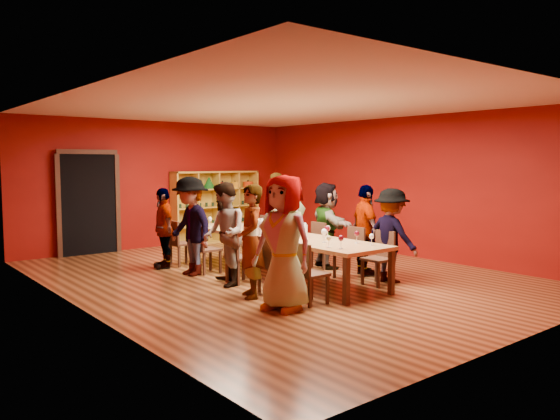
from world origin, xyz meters
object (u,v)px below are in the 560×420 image
object	(u,v)px
chair_person_left_1	(270,262)
chair_person_left_3	(203,246)
person_left_0	(283,243)
chair_person_left_2	(237,254)
person_right_3	(291,219)
chair_person_right_1	(352,250)
person_right_2	(326,225)
person_left_3	(191,226)
person_left_1	(251,241)
wine_bottle	(232,220)
spittoon_bowl	(287,232)
chair_person_left_0	(307,270)
chair_person_right_2	(314,243)
person_right_0	(391,236)
person_right_4	(278,214)
chair_person_left_4	(179,241)
person_left_4	(163,228)
shelving_unit	(215,203)
chair_person_right_4	(262,234)
chair_person_right_0	(381,255)
person_left_2	(224,234)
person_right_1	(365,230)
chair_person_right_3	(282,238)
tasting_table	(278,237)

from	to	relation	value
chair_person_left_1	chair_person_left_3	xyz separation A→B (m)	(0.00, 1.99, 0.00)
person_left_0	chair_person_left_2	distance (m)	1.85
chair_person_left_3	person_right_3	world-z (taller)	person_right_3
chair_person_right_1	person_right_2	size ratio (longest dim) A/B	0.54
chair_person_left_3	person_left_3	bearing A→B (deg)	180.00
person_left_1	wine_bottle	distance (m)	2.80
chair_person_left_1	spittoon_bowl	size ratio (longest dim) A/B	2.87
chair_person_left_0	chair_person_right_2	bearing A→B (deg)	45.13
person_right_0	person_right_4	xyz separation A→B (m)	(0.17, 3.28, 0.11)
chair_person_left_4	person_left_4	distance (m)	0.42
shelving_unit	person_left_3	distance (m)	4.16
person_left_3	spittoon_bowl	world-z (taller)	person_left_3
chair_person_right_2	chair_person_right_4	size ratio (longest dim) A/B	1.00
person_left_4	person_right_2	bearing A→B (deg)	65.28
chair_person_left_3	person_left_0	bearing A→B (deg)	-98.53
person_left_3	wine_bottle	bearing A→B (deg)	109.95
chair_person_left_3	chair_person_left_4	world-z (taller)	same
chair_person_left_2	chair_person_right_0	world-z (taller)	same
person_left_0	person_right_4	xyz separation A→B (m)	(2.68, 3.48, -0.03)
person_left_2	person_right_1	xyz separation A→B (m)	(2.41, -0.89, -0.04)
person_left_4	shelving_unit	bearing A→B (deg)	145.32
chair_person_left_1	person_left_2	distance (m)	1.01
chair_person_left_1	person_right_0	xyz separation A→B (m)	(2.08, -0.64, 0.30)
chair_person_right_3	chair_person_right_4	world-z (taller)	same
person_right_2	person_right_3	distance (m)	0.97
person_left_4	chair_person_right_0	xyz separation A→B (m)	(2.14, -3.56, -0.27)
chair_person_left_2	person_right_3	bearing A→B (deg)	26.75
person_left_0	chair_person_right_0	bearing A→B (deg)	79.93
person_left_0	chair_person_left_3	distance (m)	2.90
person_right_2	wine_bottle	distance (m)	1.89
chair_person_left_1	chair_person_right_4	bearing A→B (deg)	55.40
person_right_4	chair_person_right_1	bearing A→B (deg)	170.65
person_left_0	tasting_table	bearing A→B (deg)	128.18
chair_person_right_2	chair_person_right_3	xyz separation A→B (m)	(0.00, 0.96, 0.00)
chair_person_left_1	chair_person_left_4	xyz separation A→B (m)	(0.00, 2.93, 0.00)
chair_person_left_1	chair_person_right_1	distance (m)	1.82
chair_person_right_1	person_right_1	size ratio (longest dim) A/B	0.55
chair_person_right_2	person_left_3	bearing A→B (deg)	154.24
chair_person_left_0	person_right_1	distance (m)	2.35
chair_person_left_1	chair_person_right_3	xyz separation A→B (m)	(1.82, 1.95, 0.00)
chair_person_left_0	person_left_0	distance (m)	0.61
person_right_2	person_left_4	bearing A→B (deg)	74.86
chair_person_left_0	chair_person_right_2	size ratio (longest dim) A/B	1.00
person_left_1	person_right_1	distance (m)	2.54
chair_person_right_4	chair_person_right_1	bearing A→B (deg)	-90.00
chair_person_left_3	chair_person_right_0	size ratio (longest dim) A/B	1.00
person_left_2	spittoon_bowl	world-z (taller)	person_left_2
shelving_unit	spittoon_bowl	size ratio (longest dim) A/B	7.75
chair_person_left_1	person_right_2	bearing A→B (deg)	24.93
person_right_1	person_right_4	xyz separation A→B (m)	(0.09, 2.62, 0.09)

